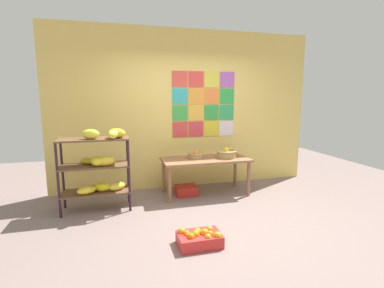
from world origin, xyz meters
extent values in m
plane|color=slate|center=(0.00, 0.00, 0.00)|extent=(9.40, 9.40, 0.00)
cube|color=#E8C862|center=(0.00, 1.73, 1.45)|extent=(4.90, 0.06, 2.90)
cube|color=#D94A3E|center=(-0.12, 1.70, 2.01)|extent=(0.29, 0.01, 0.29)
cube|color=#DB413A|center=(0.18, 1.70, 2.01)|extent=(0.29, 0.01, 0.29)
cube|color=gold|center=(0.49, 1.70, 2.01)|extent=(0.29, 0.01, 0.29)
cube|color=#A355AF|center=(0.80, 1.70, 2.01)|extent=(0.29, 0.01, 0.29)
cube|color=#33ABAE|center=(-0.12, 1.70, 1.70)|extent=(0.29, 0.01, 0.29)
cube|color=orange|center=(0.18, 1.70, 1.70)|extent=(0.29, 0.01, 0.29)
cube|color=orange|center=(0.49, 1.70, 1.70)|extent=(0.29, 0.01, 0.29)
cube|color=green|center=(0.80, 1.70, 1.70)|extent=(0.29, 0.01, 0.29)
cube|color=green|center=(-0.12, 1.70, 1.40)|extent=(0.29, 0.01, 0.29)
cube|color=gold|center=(0.18, 1.70, 1.40)|extent=(0.29, 0.01, 0.29)
cube|color=green|center=(0.49, 1.70, 1.40)|extent=(0.29, 0.01, 0.29)
cube|color=#319F5C|center=(0.80, 1.70, 1.40)|extent=(0.29, 0.01, 0.29)
cube|color=#D54142|center=(-0.12, 1.70, 1.09)|extent=(0.29, 0.01, 0.29)
cube|color=#D13D47|center=(0.18, 1.70, 1.09)|extent=(0.29, 0.01, 0.29)
cube|color=gold|center=(0.49, 1.70, 1.09)|extent=(0.29, 0.01, 0.29)
cube|color=silver|center=(0.80, 1.70, 1.09)|extent=(0.29, 0.01, 0.29)
cylinder|color=#301928|center=(-2.08, 0.72, 0.55)|extent=(0.04, 0.04, 1.09)
cylinder|color=#301928|center=(-1.12, 0.72, 0.55)|extent=(0.04, 0.04, 1.09)
cylinder|color=#301928|center=(-2.08, 1.09, 0.55)|extent=(0.04, 0.04, 1.09)
cylinder|color=#301928|center=(-1.12, 1.09, 0.55)|extent=(0.04, 0.04, 1.09)
cube|color=brown|center=(-1.60, 0.91, 0.28)|extent=(1.00, 0.41, 0.03)
ellipsoid|color=yellow|center=(-1.72, 0.80, 0.35)|extent=(0.32, 0.25, 0.11)
ellipsoid|color=yellow|center=(-1.30, 0.87, 0.35)|extent=(0.31, 0.26, 0.12)
ellipsoid|color=gold|center=(-1.65, 0.88, 0.34)|extent=(0.18, 0.31, 0.10)
ellipsoid|color=yellow|center=(-1.51, 0.86, 0.36)|extent=(0.27, 0.23, 0.14)
cube|color=brown|center=(-1.60, 0.91, 0.68)|extent=(1.00, 0.41, 0.02)
ellipsoid|color=yellow|center=(-1.70, 0.99, 0.74)|extent=(0.29, 0.22, 0.10)
ellipsoid|color=yellow|center=(-1.55, 0.82, 0.77)|extent=(0.28, 0.28, 0.15)
ellipsoid|color=yellow|center=(-1.44, 0.81, 0.77)|extent=(0.28, 0.17, 0.15)
cube|color=brown|center=(-1.60, 0.91, 1.08)|extent=(1.00, 0.41, 0.02)
ellipsoid|color=gold|center=(-1.27, 0.85, 1.16)|extent=(0.32, 0.27, 0.14)
ellipsoid|color=yellow|center=(-1.31, 0.78, 1.16)|extent=(0.23, 0.29, 0.13)
ellipsoid|color=yellow|center=(-1.63, 0.82, 1.17)|extent=(0.27, 0.18, 0.14)
cube|color=#8F5F3F|center=(0.20, 1.15, 0.62)|extent=(1.50, 0.69, 0.04)
cylinder|color=#91613D|center=(-0.49, 0.87, 0.30)|extent=(0.06, 0.06, 0.60)
cylinder|color=#8F5C3D|center=(0.89, 0.87, 0.30)|extent=(0.06, 0.06, 0.60)
cylinder|color=#91623D|center=(-0.49, 1.44, 0.30)|extent=(0.06, 0.06, 0.60)
cylinder|color=olive|center=(0.89, 1.44, 0.30)|extent=(0.06, 0.06, 0.60)
cylinder|color=#A78D52|center=(0.58, 1.13, 0.70)|extent=(0.33, 0.33, 0.11)
torus|color=#A98950|center=(0.58, 1.13, 0.75)|extent=(0.35, 0.35, 0.03)
sphere|color=gold|center=(0.58, 1.13, 0.78)|extent=(0.10, 0.10, 0.10)
sphere|color=gold|center=(0.58, 1.15, 0.77)|extent=(0.09, 0.09, 0.09)
sphere|color=gold|center=(0.67, 1.19, 0.77)|extent=(0.08, 0.08, 0.08)
cylinder|color=#A4834D|center=(0.05, 1.21, 0.68)|extent=(0.28, 0.28, 0.08)
torus|color=#9F8554|center=(0.05, 1.21, 0.72)|extent=(0.30, 0.30, 0.03)
sphere|color=orange|center=(0.05, 1.23, 0.74)|extent=(0.08, 0.08, 0.08)
sphere|color=orange|center=(0.07, 1.24, 0.73)|extent=(0.07, 0.07, 0.07)
sphere|color=orange|center=(0.04, 1.17, 0.73)|extent=(0.09, 0.09, 0.09)
cube|color=red|center=(-0.14, 1.17, 0.08)|extent=(0.36, 0.30, 0.16)
cube|color=red|center=(-0.40, -0.52, 0.07)|extent=(0.49, 0.32, 0.14)
sphere|color=orange|center=(-0.53, -0.53, 0.14)|extent=(0.07, 0.07, 0.07)
sphere|color=orange|center=(-0.30, -0.58, 0.16)|extent=(0.07, 0.07, 0.07)
sphere|color=orange|center=(-0.26, -0.44, 0.14)|extent=(0.09, 0.09, 0.09)
sphere|color=orange|center=(-0.34, -0.54, 0.15)|extent=(0.09, 0.09, 0.09)
sphere|color=orange|center=(-0.44, -0.51, 0.14)|extent=(0.09, 0.09, 0.09)
sphere|color=orange|center=(-0.59, -0.43, 0.15)|extent=(0.09, 0.09, 0.09)
sphere|color=orange|center=(-0.52, -0.58, 0.15)|extent=(0.08, 0.08, 0.08)
sphere|color=orange|center=(-0.54, -0.49, 0.15)|extent=(0.08, 0.08, 0.08)
sphere|color=orange|center=(-0.45, -0.54, 0.15)|extent=(0.09, 0.09, 0.09)
sphere|color=orange|center=(-0.41, -0.49, 0.15)|extent=(0.09, 0.09, 0.09)
sphere|color=orange|center=(-0.22, -0.63, 0.15)|extent=(0.09, 0.09, 0.09)
sphere|color=orange|center=(-0.33, -0.63, 0.14)|extent=(0.08, 0.08, 0.08)
camera|label=1|loc=(-1.27, -3.44, 1.69)|focal=26.64mm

